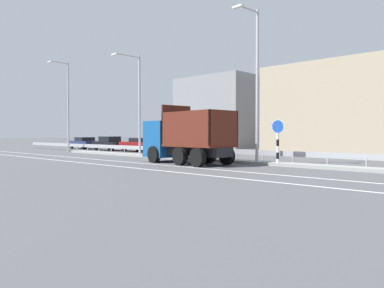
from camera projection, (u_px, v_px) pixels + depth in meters
ground_plane at (171, 161)px, 24.77m from camera, size 320.00×320.00×0.00m
lane_strip_0 at (166, 165)px, 21.47m from camera, size 56.41×0.16×0.01m
lane_strip_1 at (134, 168)px, 19.81m from camera, size 56.41×0.16×0.01m
median_island at (190, 158)px, 26.16m from camera, size 31.02×1.10×0.18m
median_guardrail at (202, 151)px, 27.04m from camera, size 56.41×0.09×0.78m
dump_truck at (179, 141)px, 23.38m from camera, size 6.55×3.11×3.60m
median_road_sign at (278, 141)px, 21.38m from camera, size 0.79×0.16×2.63m
street_lamp_0 at (67, 102)px, 37.49m from camera, size 0.71×2.08×9.02m
street_lamp_1 at (137, 100)px, 29.79m from camera, size 0.71×2.47×8.08m
street_lamp_2 at (256, 79)px, 21.94m from camera, size 0.71×2.00×9.11m
parked_car_0 at (84, 143)px, 44.96m from camera, size 4.82×2.26×1.42m
parked_car_1 at (110, 144)px, 40.85m from camera, size 4.46×2.16×1.53m
parked_car_2 at (140, 145)px, 37.39m from camera, size 4.65×2.07×1.41m
parked_car_3 at (177, 146)px, 33.67m from camera, size 4.13×2.09×1.35m
background_building_0 at (222, 113)px, 51.42m from camera, size 10.87×8.47×9.41m
background_building_1 at (375, 110)px, 35.86m from camera, size 16.28×15.06×8.16m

